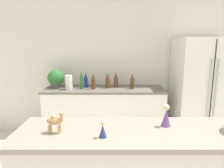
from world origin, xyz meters
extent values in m
cube|color=silver|center=(0.00, 2.73, 1.27)|extent=(8.00, 0.06, 2.55)
cube|color=white|center=(-0.32, 2.40, 0.43)|extent=(2.01, 0.60, 0.87)
cube|color=#66605B|center=(-0.32, 2.40, 0.88)|extent=(2.04, 0.63, 0.03)
cube|color=silver|center=(1.29, 2.32, 0.87)|extent=(0.87, 0.73, 1.74)
cube|color=black|center=(1.29, 1.95, 0.87)|extent=(0.01, 0.01, 1.67)
cylinder|color=#B2B5BA|center=(1.24, 1.93, 0.96)|extent=(0.02, 0.02, 0.96)
cylinder|color=#B2B5BA|center=(1.34, 1.93, 0.96)|extent=(0.02, 0.02, 0.96)
cube|color=gray|center=(0.11, 0.42, 1.00)|extent=(2.02, 0.54, 0.04)
cylinder|color=#595451|center=(-1.16, 2.44, 0.94)|extent=(0.15, 0.15, 0.07)
sphere|color=#2D7033|center=(-1.16, 2.44, 1.08)|extent=(0.28, 0.28, 0.28)
cylinder|color=white|center=(-0.91, 2.33, 1.02)|extent=(0.12, 0.12, 0.23)
cylinder|color=brown|center=(-0.12, 2.48, 0.99)|extent=(0.07, 0.07, 0.18)
cone|color=brown|center=(-0.12, 2.48, 1.13)|extent=(0.07, 0.07, 0.10)
cylinder|color=gold|center=(-0.12, 2.48, 1.18)|extent=(0.02, 0.02, 0.01)
cylinder|color=brown|center=(0.15, 2.39, 0.98)|extent=(0.07, 0.07, 0.17)
cone|color=brown|center=(0.15, 2.39, 1.12)|extent=(0.07, 0.07, 0.09)
cylinder|color=gold|center=(0.15, 2.39, 1.17)|extent=(0.02, 0.02, 0.01)
cylinder|color=brown|center=(-0.27, 2.43, 0.99)|extent=(0.07, 0.07, 0.17)
cone|color=brown|center=(-0.27, 2.43, 1.12)|extent=(0.07, 0.07, 0.10)
cylinder|color=gold|center=(-0.27, 2.43, 1.17)|extent=(0.03, 0.03, 0.01)
cylinder|color=#2D6033|center=(-0.71, 2.37, 1.00)|extent=(0.06, 0.06, 0.20)
cone|color=#2D6033|center=(-0.71, 2.37, 1.16)|extent=(0.06, 0.06, 0.11)
cylinder|color=gold|center=(-0.71, 2.37, 1.22)|extent=(0.02, 0.02, 0.01)
cylinder|color=navy|center=(-0.65, 2.50, 0.98)|extent=(0.06, 0.06, 0.16)
cone|color=navy|center=(-0.65, 2.50, 1.11)|extent=(0.06, 0.06, 0.09)
cylinder|color=gold|center=(-0.65, 2.50, 1.16)|extent=(0.02, 0.02, 0.01)
cylinder|color=brown|center=(-0.51, 2.35, 0.99)|extent=(0.07, 0.07, 0.18)
cone|color=brown|center=(-0.51, 2.35, 1.13)|extent=(0.06, 0.06, 0.10)
cylinder|color=gold|center=(-0.51, 2.35, 1.18)|extent=(0.02, 0.02, 0.01)
ellipsoid|color=tan|center=(-0.60, 0.39, 1.11)|extent=(0.12, 0.07, 0.06)
sphere|color=tan|center=(-0.60, 0.39, 1.13)|extent=(0.04, 0.04, 0.04)
cylinder|color=tan|center=(-0.54, 0.38, 1.13)|extent=(0.02, 0.02, 0.05)
sphere|color=tan|center=(-0.54, 0.38, 1.16)|extent=(0.03, 0.03, 0.03)
cylinder|color=tan|center=(-0.56, 0.40, 1.05)|extent=(0.01, 0.01, 0.06)
cylinder|color=tan|center=(-0.57, 0.37, 1.05)|extent=(0.01, 0.01, 0.06)
cylinder|color=tan|center=(-0.63, 0.41, 1.05)|extent=(0.01, 0.01, 0.06)
cylinder|color=tan|center=(-0.64, 0.37, 1.05)|extent=(0.01, 0.01, 0.06)
cone|color=#6B4784|center=(0.22, 0.50, 1.08)|extent=(0.07, 0.07, 0.12)
sphere|color=beige|center=(0.22, 0.50, 1.17)|extent=(0.05, 0.05, 0.05)
cone|color=navy|center=(-0.26, 0.31, 1.06)|extent=(0.05, 0.05, 0.09)
sphere|color=beige|center=(-0.26, 0.31, 1.12)|extent=(0.03, 0.03, 0.03)
camera|label=1|loc=(-0.19, -0.93, 1.63)|focal=32.00mm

